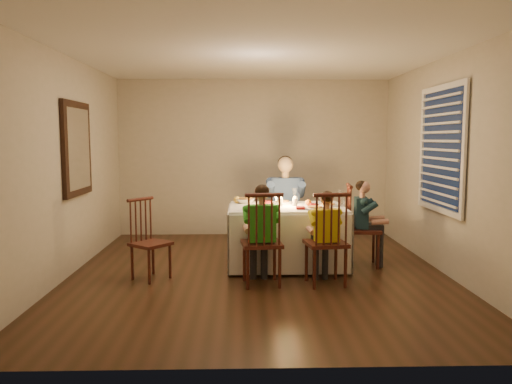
{
  "coord_description": "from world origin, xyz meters",
  "views": [
    {
      "loc": [
        -0.19,
        -5.89,
        1.63
      ],
      "look_at": [
        -0.02,
        0.15,
        0.98
      ],
      "focal_mm": 35.0,
      "sensor_mm": 36.0,
      "label": 1
    }
  ],
  "objects_px": {
    "child_yellow": "(325,284)",
    "child_green": "(262,285)",
    "dining_table": "(287,223)",
    "child_teal": "(362,265)",
    "chair_adult": "(285,252)",
    "chair_near_left": "(262,285)",
    "chair_near_right": "(325,284)",
    "serving_bowl": "(246,201)",
    "chair_end": "(362,265)",
    "adult": "(285,252)",
    "chair_extra": "(152,279)"
  },
  "relations": [
    {
      "from": "child_yellow",
      "to": "chair_end",
      "type": "bearing_deg",
      "value": -135.19
    },
    {
      "from": "chair_end",
      "to": "chair_adult",
      "type": "bearing_deg",
      "value": 55.09
    },
    {
      "from": "chair_near_right",
      "to": "chair_extra",
      "type": "height_order",
      "value": "chair_near_right"
    },
    {
      "from": "child_green",
      "to": "serving_bowl",
      "type": "height_order",
      "value": "serving_bowl"
    },
    {
      "from": "chair_adult",
      "to": "chair_near_left",
      "type": "bearing_deg",
      "value": -102.72
    },
    {
      "from": "chair_adult",
      "to": "chair_extra",
      "type": "xyz_separation_m",
      "value": [
        -1.67,
        -1.34,
        0.0
      ]
    },
    {
      "from": "chair_extra",
      "to": "chair_end",
      "type": "bearing_deg",
      "value": -39.32
    },
    {
      "from": "dining_table",
      "to": "child_yellow",
      "type": "distance_m",
      "value": 1.06
    },
    {
      "from": "chair_near_left",
      "to": "chair_end",
      "type": "distance_m",
      "value": 1.55
    },
    {
      "from": "chair_adult",
      "to": "chair_near_left",
      "type": "relative_size",
      "value": 1.0
    },
    {
      "from": "child_green",
      "to": "child_teal",
      "type": "relative_size",
      "value": 1.03
    },
    {
      "from": "chair_adult",
      "to": "chair_near_right",
      "type": "height_order",
      "value": "same"
    },
    {
      "from": "chair_adult",
      "to": "child_yellow",
      "type": "height_order",
      "value": "child_yellow"
    },
    {
      "from": "child_yellow",
      "to": "chair_extra",
      "type": "bearing_deg",
      "value": -15.55
    },
    {
      "from": "chair_extra",
      "to": "adult",
      "type": "bearing_deg",
      "value": -12.35
    },
    {
      "from": "chair_end",
      "to": "serving_bowl",
      "type": "distance_m",
      "value": 1.73
    },
    {
      "from": "chair_adult",
      "to": "chair_end",
      "type": "height_order",
      "value": "same"
    },
    {
      "from": "chair_end",
      "to": "adult",
      "type": "bearing_deg",
      "value": 55.09
    },
    {
      "from": "serving_bowl",
      "to": "child_teal",
      "type": "bearing_deg",
      "value": -12.11
    },
    {
      "from": "chair_near_left",
      "to": "child_yellow",
      "type": "bearing_deg",
      "value": 173.48
    },
    {
      "from": "dining_table",
      "to": "chair_near_left",
      "type": "distance_m",
      "value": 1.05
    },
    {
      "from": "child_green",
      "to": "child_teal",
      "type": "distance_m",
      "value": 1.55
    },
    {
      "from": "chair_near_left",
      "to": "chair_extra",
      "type": "bearing_deg",
      "value": -17.76
    },
    {
      "from": "serving_bowl",
      "to": "child_yellow",
      "type": "bearing_deg",
      "value": -51.98
    },
    {
      "from": "chair_extra",
      "to": "dining_table",
      "type": "bearing_deg",
      "value": -32.15
    },
    {
      "from": "chair_near_left",
      "to": "chair_near_right",
      "type": "height_order",
      "value": "same"
    },
    {
      "from": "chair_end",
      "to": "chair_extra",
      "type": "relative_size",
      "value": 1.12
    },
    {
      "from": "child_yellow",
      "to": "child_teal",
      "type": "bearing_deg",
      "value": -135.19
    },
    {
      "from": "child_yellow",
      "to": "child_green",
      "type": "bearing_deg",
      "value": -8.29
    },
    {
      "from": "dining_table",
      "to": "child_teal",
      "type": "relative_size",
      "value": 1.35
    },
    {
      "from": "child_yellow",
      "to": "child_teal",
      "type": "height_order",
      "value": "child_teal"
    },
    {
      "from": "adult",
      "to": "serving_bowl",
      "type": "relative_size",
      "value": 5.7
    },
    {
      "from": "child_teal",
      "to": "chair_near_left",
      "type": "bearing_deg",
      "value": 126.92
    },
    {
      "from": "chair_end",
      "to": "child_teal",
      "type": "xyz_separation_m",
      "value": [
        0.0,
        0.0,
        0.0
      ]
    },
    {
      "from": "child_green",
      "to": "child_teal",
      "type": "bearing_deg",
      "value": -155.0
    },
    {
      "from": "adult",
      "to": "child_yellow",
      "type": "height_order",
      "value": "adult"
    },
    {
      "from": "chair_near_right",
      "to": "chair_end",
      "type": "height_order",
      "value": "same"
    },
    {
      "from": "chair_adult",
      "to": "adult",
      "type": "height_order",
      "value": "adult"
    },
    {
      "from": "chair_adult",
      "to": "chair_extra",
      "type": "bearing_deg",
      "value": -139.97
    },
    {
      "from": "chair_near_left",
      "to": "child_green",
      "type": "height_order",
      "value": "child_green"
    },
    {
      "from": "dining_table",
      "to": "child_teal",
      "type": "height_order",
      "value": "dining_table"
    },
    {
      "from": "child_yellow",
      "to": "chair_near_left",
      "type": "bearing_deg",
      "value": -8.29
    },
    {
      "from": "child_yellow",
      "to": "chair_near_right",
      "type": "bearing_deg",
      "value": 180.0
    },
    {
      "from": "chair_end",
      "to": "serving_bowl",
      "type": "bearing_deg",
      "value": 83.65
    },
    {
      "from": "chair_extra",
      "to": "child_green",
      "type": "relative_size",
      "value": 0.83
    },
    {
      "from": "chair_near_left",
      "to": "child_teal",
      "type": "distance_m",
      "value": 1.55
    },
    {
      "from": "chair_adult",
      "to": "child_green",
      "type": "xyz_separation_m",
      "value": [
        -0.4,
        -1.6,
        0.0
      ]
    },
    {
      "from": "chair_near_right",
      "to": "chair_end",
      "type": "bearing_deg",
      "value": -135.19
    },
    {
      "from": "chair_adult",
      "to": "chair_end",
      "type": "xyz_separation_m",
      "value": [
        0.93,
        -0.8,
        0.0
      ]
    },
    {
      "from": "chair_end",
      "to": "child_yellow",
      "type": "xyz_separation_m",
      "value": [
        -0.61,
        -0.81,
        0.0
      ]
    }
  ]
}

